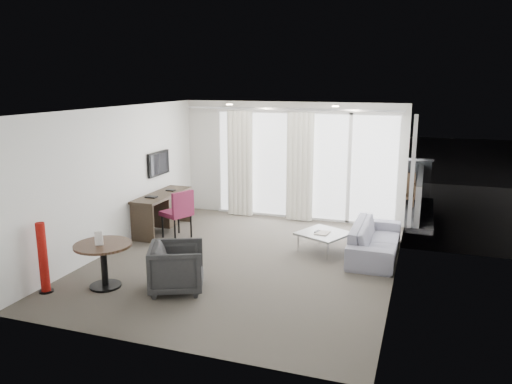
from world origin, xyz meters
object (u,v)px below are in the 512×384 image
(sofa, at_px, (375,240))
(round_table, at_px, (104,265))
(tub_armchair, at_px, (177,267))
(rattan_chair_a, at_px, (356,196))
(rattan_chair_b, at_px, (404,190))
(desk, at_px, (163,212))
(desk_chair, at_px, (176,214))
(coffee_table, at_px, (323,242))
(red_lamp, at_px, (43,258))

(sofa, bearing_deg, round_table, 126.53)
(tub_armchair, distance_m, sofa, 3.63)
(tub_armchair, bearing_deg, rattan_chair_a, -43.23)
(round_table, distance_m, sofa, 4.62)
(rattan_chair_b, bearing_deg, desk, -144.21)
(round_table, bearing_deg, rattan_chair_a, 61.97)
(rattan_chair_a, bearing_deg, desk, -160.39)
(tub_armchair, bearing_deg, rattan_chair_b, -48.02)
(rattan_chair_a, bearing_deg, sofa, -93.13)
(desk_chair, distance_m, rattan_chair_b, 5.91)
(desk_chair, xyz_separation_m, coffee_table, (2.92, 0.14, -0.31))
(red_lamp, xyz_separation_m, rattan_chair_a, (3.68, 6.02, -0.12))
(desk, xyz_separation_m, round_table, (0.60, -2.83, -0.05))
(tub_armchair, height_order, coffee_table, tub_armchair)
(red_lamp, xyz_separation_m, sofa, (4.43, 3.20, -0.24))
(coffee_table, height_order, rattan_chair_a, rattan_chair_a)
(desk_chair, relative_size, rattan_chair_a, 1.19)
(red_lamp, distance_m, sofa, 5.47)
(desk, relative_size, desk_chair, 1.71)
(round_table, xyz_separation_m, sofa, (3.71, 2.75, -0.05))
(desk, bearing_deg, sofa, -1.02)
(sofa, bearing_deg, rattan_chair_b, -4.29)
(desk_chair, bearing_deg, round_table, -62.80)
(desk_chair, height_order, red_lamp, red_lamp)
(desk_chair, height_order, sofa, desk_chair)
(sofa, bearing_deg, rattan_chair_a, 14.85)
(red_lamp, relative_size, tub_armchair, 1.35)
(desk, relative_size, red_lamp, 1.57)
(round_table, xyz_separation_m, tub_armchair, (1.09, 0.25, 0.02))
(desk_chair, bearing_deg, tub_armchair, -37.41)
(coffee_table, bearing_deg, desk, 177.09)
(desk, height_order, coffee_table, desk)
(red_lamp, xyz_separation_m, coffee_table, (3.52, 3.10, -0.35))
(desk_chair, bearing_deg, red_lamp, -76.88)
(tub_armchair, xyz_separation_m, rattan_chair_b, (2.92, 6.51, 0.03))
(sofa, bearing_deg, coffee_table, 96.01)
(desk, height_order, red_lamp, red_lamp)
(desk_chair, xyz_separation_m, rattan_chair_a, (3.08, 3.05, -0.08))
(rattan_chair_a, bearing_deg, round_table, -136.01)
(desk, relative_size, sofa, 0.84)
(coffee_table, distance_m, sofa, 0.92)
(round_table, xyz_separation_m, rattan_chair_a, (2.97, 5.57, 0.07))
(coffee_table, bearing_deg, desk_chair, -177.32)
(sofa, distance_m, rattan_chair_b, 4.02)
(sofa, relative_size, rattan_chair_a, 2.43)
(desk_chair, distance_m, rattan_chair_a, 4.34)
(tub_armchair, relative_size, sofa, 0.39)
(red_lamp, height_order, tub_armchair, red_lamp)
(tub_armchair, bearing_deg, red_lamp, 87.10)
(desk_chair, distance_m, tub_armchair, 2.58)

